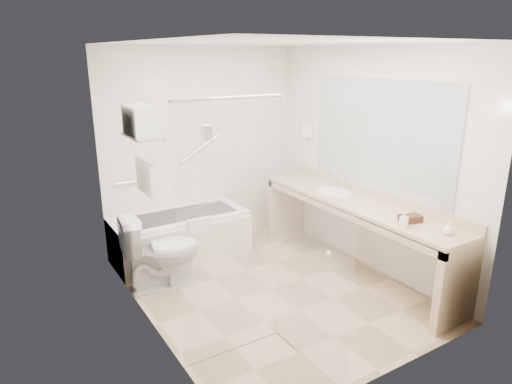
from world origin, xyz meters
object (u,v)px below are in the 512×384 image
vanity_counter (355,219)px  toilet (161,251)px  bathtub (180,236)px  amenity_basket (410,218)px  water_bottle_left (298,173)px

vanity_counter → toilet: bearing=157.4°
bathtub → amenity_basket: (1.51, -2.14, 0.61)m
bathtub → water_bottle_left: bearing=-13.3°
vanity_counter → water_bottle_left: size_ratio=12.74×
bathtub → vanity_counter: size_ratio=0.59×
vanity_counter → toilet: size_ratio=3.32×
vanity_counter → toilet: (-1.97, 0.82, -0.24)m
toilet → water_bottle_left: water_bottle_left is taller
toilet → amenity_basket: size_ratio=4.06×
toilet → water_bottle_left: size_ratio=3.84×
toilet → amenity_basket: bearing=-121.3°
amenity_basket → bathtub: bearing=125.2°
bathtub → vanity_counter: vanity_counter is taller
amenity_basket → vanity_counter: bearing=88.8°
bathtub → vanity_counter: bearing=-42.4°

